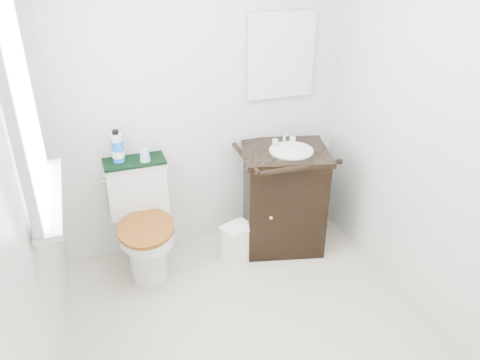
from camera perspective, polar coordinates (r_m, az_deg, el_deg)
floor at (r=3.07m, az=2.10°, el=-18.74°), size 2.40×2.40×0.00m
wall_back at (r=3.42m, az=-4.92°, el=10.11°), size 2.40×0.00×2.40m
wall_front at (r=1.51m, az=20.43°, el=-17.27°), size 2.40×0.00×2.40m
wall_left at (r=2.24m, az=-24.64°, el=-2.34°), size 0.00×2.40×2.40m
wall_right at (r=2.92m, az=23.18°, el=4.80°), size 0.00×2.40×2.40m
window at (r=2.33m, az=-25.28°, el=8.21°), size 0.02×0.70×0.90m
mirror at (r=3.53m, az=4.99°, el=14.85°), size 0.50×0.02×0.60m
toilet at (r=3.49m, az=-11.73°, el=-5.43°), size 0.45×0.65×0.81m
vanity at (r=3.65m, az=5.36°, el=-1.96°), size 0.74×0.67×0.92m
trash_bin at (r=3.58m, az=-0.31°, el=-7.66°), size 0.26×0.23×0.31m
towel at (r=3.38m, az=-12.78°, el=2.24°), size 0.43×0.22×0.02m
mouthwash_bottle at (r=3.34m, az=-14.73°, el=3.91°), size 0.08×0.08×0.23m
cup at (r=3.33m, az=-11.53°, el=3.01°), size 0.07×0.07×0.09m
soap_bar at (r=3.52m, az=4.37°, el=4.23°), size 0.07×0.04×0.02m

